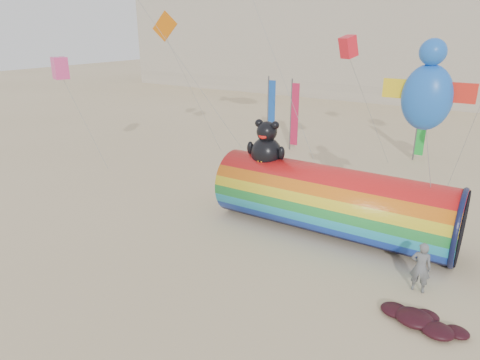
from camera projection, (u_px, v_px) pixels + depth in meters
The scene contains 6 objects.
ground at pixel (212, 240), 18.43m from camera, with size 160.00×160.00×0.00m, color #CCB58C.
hotel_building at pixel (338, 13), 57.51m from camera, with size 60.40×15.40×20.60m.
windsock_assembly at pixel (331, 199), 18.66m from camera, with size 10.38×3.16×4.79m.
kite_handler at pixel (421, 267), 14.61m from camera, with size 0.68×0.45×1.86m, color slate.
fabric_bundle at pixel (421, 320), 13.14m from camera, with size 2.62×1.35×0.41m.
festival_banners at pixel (325, 116), 30.69m from camera, with size 11.23×2.24×5.20m.
Camera 1 is at (9.83, -13.26, 8.70)m, focal length 32.00 mm.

